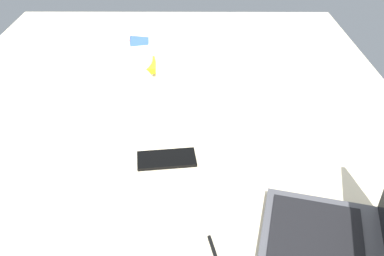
{
  "coord_description": "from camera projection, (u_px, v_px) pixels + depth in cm",
  "views": [
    {
      "loc": [
        97.03,
        7.99,
        79.72
      ],
      "look_at": [
        14.61,
        7.64,
        24.0
      ],
      "focal_mm": 38.45,
      "sensor_mm": 36.0,
      "label": 1
    }
  ],
  "objects": [
    {
      "name": "bed_mattress",
      "position": [
        166.0,
        142.0,
        1.2
      ],
      "size": [
        180.0,
        140.0,
        18.0
      ],
      "primitive_type": "cube",
      "color": "beige",
      "rests_on": "ground"
    },
    {
      "name": "laptop",
      "position": [
        345.0,
        256.0,
        0.7
      ],
      "size": [
        37.64,
        30.4,
        23.0
      ],
      "rotation": [
        0.0,
        0.0,
        -0.25
      ],
      "color": "#4C4C51",
      "rests_on": "bed_mattress"
    },
    {
      "name": "snack_cup",
      "position": [
        140.0,
        58.0,
        1.33
      ],
      "size": [
        9.79,
        9.9,
        14.03
      ],
      "color": "silver",
      "rests_on": "bed_mattress"
    },
    {
      "name": "cell_phone",
      "position": [
        167.0,
        159.0,
        0.98
      ],
      "size": [
        8.48,
        14.73,
        0.8
      ],
      "primitive_type": "cube",
      "rotation": [
        0.0,
        0.0,
        0.12
      ],
      "color": "black",
      "rests_on": "bed_mattress"
    }
  ]
}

